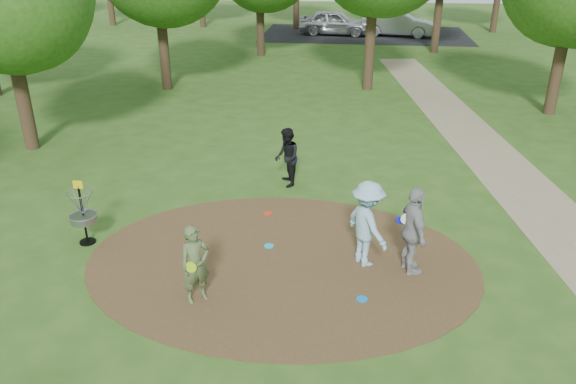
# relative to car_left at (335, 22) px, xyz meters

# --- Properties ---
(ground) EXTENTS (100.00, 100.00, 0.00)m
(ground) POSITION_rel_car_left_xyz_m (0.09, -29.55, -0.83)
(ground) COLOR #2D5119
(ground) RESTS_ON ground
(dirt_clearing) EXTENTS (8.40, 8.40, 0.02)m
(dirt_clearing) POSITION_rel_car_left_xyz_m (0.09, -29.55, -0.82)
(dirt_clearing) COLOR #47301C
(dirt_clearing) RESTS_ON ground
(footpath) EXTENTS (7.55, 39.89, 0.01)m
(footpath) POSITION_rel_car_left_xyz_m (6.59, -27.55, -0.82)
(footpath) COLOR #8C7A5B
(footpath) RESTS_ON ground
(parking_lot) EXTENTS (14.00, 8.00, 0.01)m
(parking_lot) POSITION_rel_car_left_xyz_m (2.09, 0.45, -0.82)
(parking_lot) COLOR black
(parking_lot) RESTS_ON ground
(player_observer_with_disc) EXTENTS (0.69, 0.66, 1.58)m
(player_observer_with_disc) POSITION_rel_car_left_xyz_m (-1.33, -31.09, -0.03)
(player_observer_with_disc) COLOR #52653A
(player_observer_with_disc) RESTS_ON ground
(player_throwing_with_disc) EXTENTS (1.45, 1.40, 1.89)m
(player_throwing_with_disc) POSITION_rel_car_left_xyz_m (1.87, -29.39, 0.12)
(player_throwing_with_disc) COLOR #92C4DA
(player_throwing_with_disc) RESTS_ON ground
(player_walking_with_disc) EXTENTS (0.82, 0.94, 1.64)m
(player_walking_with_disc) POSITION_rel_car_left_xyz_m (-0.27, -25.52, -0.01)
(player_walking_with_disc) COLOR black
(player_walking_with_disc) RESTS_ON ground
(player_waiting_with_disc) EXTENTS (0.75, 1.20, 1.90)m
(player_waiting_with_disc) POSITION_rel_car_left_xyz_m (2.79, -29.62, 0.13)
(player_waiting_with_disc) COLOR #9C9C9F
(player_waiting_with_disc) RESTS_ON ground
(disc_ground_cyan) EXTENTS (0.22, 0.22, 0.02)m
(disc_ground_cyan) POSITION_rel_car_left_xyz_m (-0.26, -28.97, -0.80)
(disc_ground_cyan) COLOR #19ACCB
(disc_ground_cyan) RESTS_ON dirt_clearing
(disc_ground_blue) EXTENTS (0.22, 0.22, 0.02)m
(disc_ground_blue) POSITION_rel_car_left_xyz_m (1.81, -30.75, -0.80)
(disc_ground_blue) COLOR #0D7ADD
(disc_ground_blue) RESTS_ON dirt_clearing
(disc_ground_red) EXTENTS (0.22, 0.22, 0.02)m
(disc_ground_red) POSITION_rel_car_left_xyz_m (-0.53, -27.38, -0.80)
(disc_ground_red) COLOR red
(disc_ground_red) RESTS_ON dirt_clearing
(car_left) EXTENTS (5.04, 2.48, 1.65)m
(car_left) POSITION_rel_car_left_xyz_m (0.00, 0.00, 0.00)
(car_left) COLOR #B3B4BB
(car_left) RESTS_ON ground
(car_right) EXTENTS (5.12, 2.37, 1.63)m
(car_right) POSITION_rel_car_left_xyz_m (4.26, -0.07, -0.01)
(car_right) COLOR #94979B
(car_right) RESTS_ON ground
(disc_golf_basket) EXTENTS (0.63, 0.63, 1.54)m
(disc_golf_basket) POSITION_rel_car_left_xyz_m (-4.41, -29.25, 0.05)
(disc_golf_basket) COLOR black
(disc_golf_basket) RESTS_ON ground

